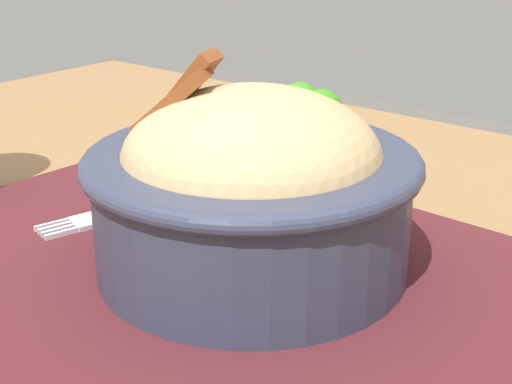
% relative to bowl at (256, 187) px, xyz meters
% --- Properties ---
extents(placemat, '(0.43, 0.34, 0.00)m').
position_rel_bowl_xyz_m(placemat, '(0.03, 0.01, -0.05)').
color(placemat, '#47191E').
rests_on(placemat, table).
extents(bowl, '(0.20, 0.20, 0.13)m').
position_rel_bowl_xyz_m(bowl, '(0.00, 0.00, 0.00)').
color(bowl, '#2D3347').
rests_on(bowl, placemat).
extents(fork, '(0.05, 0.13, 0.00)m').
position_rel_bowl_xyz_m(fork, '(0.13, -0.00, -0.05)').
color(fork, silver).
rests_on(fork, placemat).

